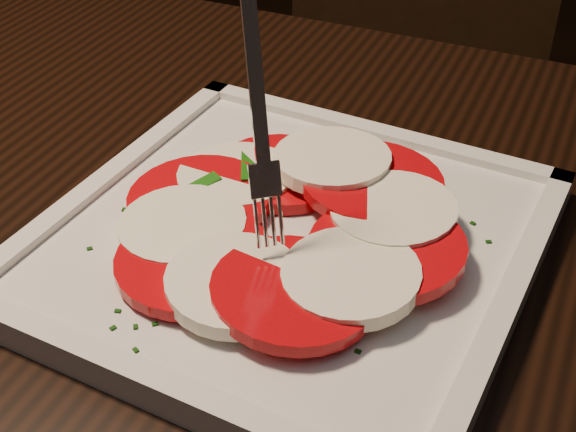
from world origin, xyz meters
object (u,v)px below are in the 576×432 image
object	(u,v)px
chair	(403,62)
plate	(288,244)
table	(221,392)
fork	(255,101)

from	to	relation	value
chair	plate	distance (m)	0.78
table	plate	size ratio (longest dim) A/B	4.20
plate	chair	bearing A→B (deg)	103.22
chair	plate	size ratio (longest dim) A/B	3.15
table	plate	xyz separation A→B (m)	(0.03, 0.05, 0.11)
chair	fork	world-z (taller)	fork
plate	fork	xyz separation A→B (m)	(-0.01, -0.02, 0.11)
table	chair	size ratio (longest dim) A/B	1.34
table	plate	bearing A→B (deg)	59.86
table	chair	world-z (taller)	chair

